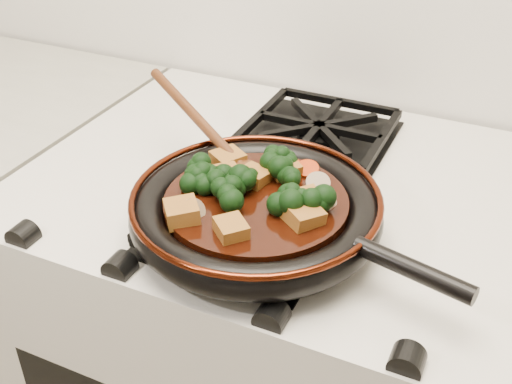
% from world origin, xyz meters
% --- Properties ---
extents(stove, '(0.76, 0.60, 0.90)m').
position_xyz_m(stove, '(0.00, 1.69, 0.45)').
color(stove, beige).
rests_on(stove, ground).
extents(burner_grate_front, '(0.23, 0.23, 0.03)m').
position_xyz_m(burner_grate_front, '(0.00, 1.55, 0.91)').
color(burner_grate_front, black).
rests_on(burner_grate_front, stove).
extents(burner_grate_back, '(0.23, 0.23, 0.03)m').
position_xyz_m(burner_grate_back, '(0.00, 1.83, 0.91)').
color(burner_grate_back, black).
rests_on(burner_grate_back, stove).
extents(skillet, '(0.44, 0.32, 0.05)m').
position_xyz_m(skillet, '(0.02, 1.54, 0.94)').
color(skillet, black).
rests_on(skillet, burner_grate_front).
extents(braising_sauce, '(0.23, 0.23, 0.02)m').
position_xyz_m(braising_sauce, '(0.02, 1.54, 0.95)').
color(braising_sauce, black).
rests_on(braising_sauce, skillet).
extents(tofu_cube_0, '(0.05, 0.05, 0.03)m').
position_xyz_m(tofu_cube_0, '(0.08, 1.55, 0.97)').
color(tofu_cube_0, '#8F5A21').
rests_on(tofu_cube_0, braising_sauce).
extents(tofu_cube_1, '(0.04, 0.04, 0.03)m').
position_xyz_m(tofu_cube_1, '(0.00, 1.58, 0.97)').
color(tofu_cube_1, '#8F5A21').
rests_on(tofu_cube_1, braising_sauce).
extents(tofu_cube_2, '(0.05, 0.05, 0.02)m').
position_xyz_m(tofu_cube_2, '(-0.05, 1.60, 0.97)').
color(tofu_cube_2, '#8F5A21').
rests_on(tofu_cube_2, braising_sauce).
extents(tofu_cube_3, '(0.06, 0.06, 0.03)m').
position_xyz_m(tofu_cube_3, '(0.09, 1.52, 0.97)').
color(tofu_cube_3, '#8F5A21').
rests_on(tofu_cube_3, braising_sauce).
extents(tofu_cube_4, '(0.06, 0.06, 0.03)m').
position_xyz_m(tofu_cube_4, '(-0.04, 1.47, 0.97)').
color(tofu_cube_4, '#8F5A21').
rests_on(tofu_cube_4, braising_sauce).
extents(tofu_cube_5, '(0.05, 0.05, 0.02)m').
position_xyz_m(tofu_cube_5, '(0.03, 1.61, 0.97)').
color(tofu_cube_5, '#8F5A21').
rests_on(tofu_cube_5, braising_sauce).
extents(tofu_cube_6, '(0.05, 0.05, 0.02)m').
position_xyz_m(tofu_cube_6, '(0.02, 1.46, 0.97)').
color(tofu_cube_6, '#8F5A21').
rests_on(tofu_cube_6, braising_sauce).
extents(tofu_cube_7, '(0.05, 0.05, 0.02)m').
position_xyz_m(tofu_cube_7, '(-0.03, 1.57, 0.97)').
color(tofu_cube_7, '#8F5A21').
rests_on(tofu_cube_7, braising_sauce).
extents(broccoli_floret_0, '(0.08, 0.07, 0.06)m').
position_xyz_m(broccoli_floret_0, '(0.04, 1.59, 0.97)').
color(broccoli_floret_0, black).
rests_on(broccoli_floret_0, braising_sauce).
extents(broccoli_floret_1, '(0.07, 0.07, 0.06)m').
position_xyz_m(broccoli_floret_1, '(0.02, 1.62, 0.97)').
color(broccoli_floret_1, black).
rests_on(broccoli_floret_1, braising_sauce).
extents(broccoli_floret_2, '(0.07, 0.08, 0.06)m').
position_xyz_m(broccoli_floret_2, '(-0.00, 1.54, 0.97)').
color(broccoli_floret_2, black).
rests_on(broccoli_floret_2, braising_sauce).
extents(broccoli_floret_3, '(0.08, 0.08, 0.06)m').
position_xyz_m(broccoli_floret_3, '(-0.02, 1.55, 0.97)').
color(broccoli_floret_3, black).
rests_on(broccoli_floret_3, braising_sauce).
extents(broccoli_floret_4, '(0.07, 0.07, 0.08)m').
position_xyz_m(broccoli_floret_4, '(-0.01, 1.52, 0.97)').
color(broccoli_floret_4, black).
rests_on(broccoli_floret_4, braising_sauce).
extents(broccoli_floret_5, '(0.07, 0.08, 0.06)m').
position_xyz_m(broccoli_floret_5, '(-0.05, 1.53, 0.97)').
color(broccoli_floret_5, black).
rests_on(broccoli_floret_5, braising_sauce).
extents(broccoli_floret_6, '(0.07, 0.06, 0.07)m').
position_xyz_m(broccoli_floret_6, '(-0.06, 1.55, 0.97)').
color(broccoli_floret_6, black).
rests_on(broccoli_floret_6, braising_sauce).
extents(broccoli_floret_7, '(0.09, 0.09, 0.06)m').
position_xyz_m(broccoli_floret_7, '(0.10, 1.55, 0.97)').
color(broccoli_floret_7, black).
rests_on(broccoli_floret_7, braising_sauce).
extents(broccoli_floret_8, '(0.09, 0.09, 0.07)m').
position_xyz_m(broccoli_floret_8, '(0.07, 1.54, 0.97)').
color(broccoli_floret_8, black).
rests_on(broccoli_floret_8, braising_sauce).
extents(broccoli_floret_9, '(0.08, 0.10, 0.08)m').
position_xyz_m(broccoli_floret_9, '(-0.00, 1.56, 0.97)').
color(broccoli_floret_9, black).
rests_on(broccoli_floret_9, braising_sauce).
extents(carrot_coin_0, '(0.03, 0.03, 0.02)m').
position_xyz_m(carrot_coin_0, '(0.05, 1.57, 0.96)').
color(carrot_coin_0, '#AC2804').
rests_on(carrot_coin_0, braising_sauce).
extents(carrot_coin_1, '(0.03, 0.03, 0.02)m').
position_xyz_m(carrot_coin_1, '(0.05, 1.63, 0.96)').
color(carrot_coin_1, '#AC2804').
rests_on(carrot_coin_1, braising_sauce).
extents(carrot_coin_2, '(0.03, 0.03, 0.02)m').
position_xyz_m(carrot_coin_2, '(0.00, 1.62, 0.96)').
color(carrot_coin_2, '#AC2804').
rests_on(carrot_coin_2, braising_sauce).
extents(carrot_coin_3, '(0.03, 0.03, 0.02)m').
position_xyz_m(carrot_coin_3, '(0.03, 1.63, 0.96)').
color(carrot_coin_3, '#AC2804').
rests_on(carrot_coin_3, braising_sauce).
extents(carrot_coin_4, '(0.03, 0.03, 0.02)m').
position_xyz_m(carrot_coin_4, '(-0.03, 1.58, 0.96)').
color(carrot_coin_4, '#AC2804').
rests_on(carrot_coin_4, braising_sauce).
extents(mushroom_slice_0, '(0.04, 0.04, 0.03)m').
position_xyz_m(mushroom_slice_0, '(0.10, 1.57, 0.97)').
color(mushroom_slice_0, '#7D6448').
rests_on(mushroom_slice_0, braising_sauce).
extents(mushroom_slice_1, '(0.04, 0.04, 0.02)m').
position_xyz_m(mushroom_slice_1, '(0.08, 1.60, 0.97)').
color(mushroom_slice_1, '#7D6448').
rests_on(mushroom_slice_1, braising_sauce).
extents(mushroom_slice_2, '(0.03, 0.04, 0.03)m').
position_xyz_m(mushroom_slice_2, '(-0.03, 1.48, 0.97)').
color(mushroom_slice_2, '#7D6448').
rests_on(mushroom_slice_2, braising_sauce).
extents(mushroom_slice_3, '(0.05, 0.05, 0.03)m').
position_xyz_m(mushroom_slice_3, '(-0.06, 1.54, 0.97)').
color(mushroom_slice_3, '#7D6448').
rests_on(mushroom_slice_3, braising_sauce).
extents(mushroom_slice_4, '(0.03, 0.03, 0.02)m').
position_xyz_m(mushroom_slice_4, '(0.10, 1.57, 0.97)').
color(mushroom_slice_4, '#7D6448').
rests_on(mushroom_slice_4, braising_sauce).
extents(wooden_spoon, '(0.15, 0.10, 0.25)m').
position_xyz_m(wooden_spoon, '(-0.08, 1.63, 0.98)').
color(wooden_spoon, '#4A240F').
rests_on(wooden_spoon, braising_sauce).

